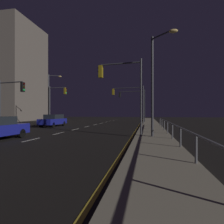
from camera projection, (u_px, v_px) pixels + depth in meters
The scene contains 13 objects.
ground_plane at pixel (77, 129), 21.22m from camera, with size 112.00×112.00×0.00m, color black.
sidewalk_right at pixel (152, 130), 19.76m from camera, with size 2.64×77.00×0.14m, color gray.
lane_markings_center at pixel (87, 127), 24.66m from camera, with size 0.14×50.00×0.01m.
lane_edge_line at pixel (138, 126), 24.96m from camera, with size 0.14×53.00×0.01m.
car_oncoming at pixel (53, 120), 24.95m from camera, with size 1.96×4.45×1.57m.
traffic_light_overhead_east at pixel (122, 83), 14.60m from camera, with size 3.49×0.60×5.68m.
traffic_light_far_center at pixel (56, 98), 28.97m from camera, with size 2.98×0.56×5.80m.
traffic_light_far_left at pixel (133, 99), 35.21m from camera, with size 4.89×0.91×5.79m.
traffic_light_near_right at pixel (11, 95), 19.25m from camera, with size 3.16×0.63×5.10m.
traffic_light_far_right at pixel (129, 97), 29.57m from camera, with size 5.03×0.85×5.73m.
street_lamp_across_street at pixel (156, 75), 13.37m from camera, with size 1.64×1.60×7.10m.
street_lamp_median at pixel (51, 95), 29.53m from camera, with size 1.94×0.84×7.65m.
barrier_fence at pixel (172, 127), 12.47m from camera, with size 0.09×24.70×0.98m.
Camera 1 is at (7.64, -2.67, 1.84)m, focal length 30.82 mm.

